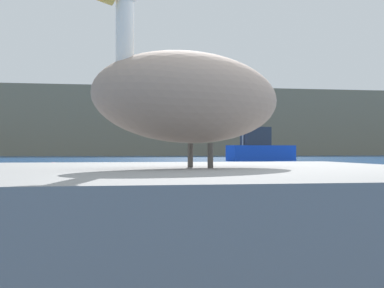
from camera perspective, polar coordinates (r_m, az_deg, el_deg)
name	(u,v)px	position (r m, az deg, el deg)	size (l,w,h in m)	color
hillside_backdrop	(109,122)	(80.63, -8.86, 2.29)	(140.00, 11.09, 9.88)	#7F755B
pier_dock	(191,247)	(2.90, -0.06, -10.93)	(2.69, 2.67, 0.84)	gray
pelican	(190,96)	(2.86, -0.23, 5.16)	(1.38, 0.96, 0.94)	gray
fishing_boat_blue	(260,148)	(44.77, 7.24, -0.46)	(6.11, 2.99, 3.81)	blue
mooring_buoy	(53,181)	(10.50, -14.55, -3.79)	(0.70, 0.70, 0.70)	red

